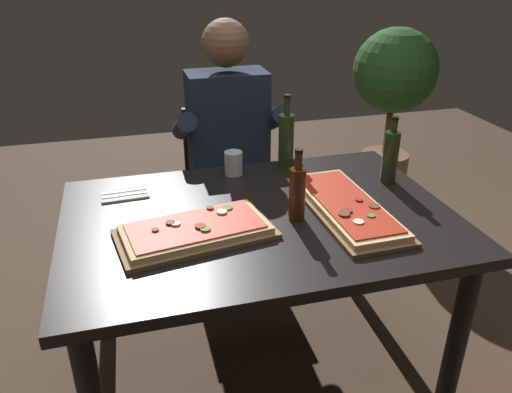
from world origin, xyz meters
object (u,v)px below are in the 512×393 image
at_px(oil_bottle_amber, 286,139).
at_px(potted_plant_corner, 393,91).
at_px(pizza_rectangular_front, 196,231).
at_px(tumbler_near_camera, 233,163).
at_px(dining_table, 260,237).
at_px(diner_chair, 226,182).
at_px(pizza_rectangular_left, 346,206).
at_px(vinegar_bottle_green, 297,192).
at_px(wine_bottle_dark, 391,156).
at_px(seated_diner, 230,145).

xyz_separation_m(oil_bottle_amber, potted_plant_corner, (1.06, 0.97, -0.10)).
xyz_separation_m(pizza_rectangular_front, oil_bottle_amber, (0.48, 0.50, 0.11)).
distance_m(oil_bottle_amber, tumbler_near_camera, 0.26).
relative_size(dining_table, oil_bottle_amber, 4.37).
height_order(oil_bottle_amber, diner_chair, oil_bottle_amber).
relative_size(diner_chair, potted_plant_corner, 0.74).
xyz_separation_m(pizza_rectangular_left, potted_plant_corner, (0.98, 1.44, 0.01)).
relative_size(pizza_rectangular_left, diner_chair, 0.71).
xyz_separation_m(pizza_rectangular_front, vinegar_bottle_green, (0.37, 0.03, 0.09)).
relative_size(dining_table, wine_bottle_dark, 5.04).
bearing_deg(pizza_rectangular_left, seated_diner, 108.28).
xyz_separation_m(wine_bottle_dark, oil_bottle_amber, (-0.36, 0.27, 0.01)).
relative_size(pizza_rectangular_left, seated_diner, 0.46).
xyz_separation_m(dining_table, wine_bottle_dark, (0.59, 0.14, 0.21)).
distance_m(oil_bottle_amber, potted_plant_corner, 1.44).
bearing_deg(seated_diner, potted_plant_corner, 27.63).
bearing_deg(pizza_rectangular_front, oil_bottle_amber, 46.39).
bearing_deg(tumbler_near_camera, vinegar_bottle_green, -73.81).
bearing_deg(tumbler_near_camera, potted_plant_corner, 37.62).
relative_size(wine_bottle_dark, seated_diner, 0.21).
height_order(pizza_rectangular_front, oil_bottle_amber, oil_bottle_amber).
height_order(pizza_rectangular_left, oil_bottle_amber, oil_bottle_amber).
bearing_deg(oil_bottle_amber, vinegar_bottle_green, -103.54).
bearing_deg(seated_diner, oil_bottle_amber, -60.39).
xyz_separation_m(tumbler_near_camera, seated_diner, (0.06, 0.35, -0.05)).
height_order(oil_bottle_amber, vinegar_bottle_green, oil_bottle_amber).
height_order(dining_table, tumbler_near_camera, tumbler_near_camera).
bearing_deg(pizza_rectangular_left, dining_table, 170.22).
relative_size(dining_table, pizza_rectangular_front, 2.54).
distance_m(pizza_rectangular_left, wine_bottle_dark, 0.35).
bearing_deg(pizza_rectangular_front, potted_plant_corner, 43.76).
bearing_deg(diner_chair, tumbler_near_camera, -97.35).
height_order(dining_table, potted_plant_corner, potted_plant_corner).
relative_size(wine_bottle_dark, vinegar_bottle_green, 1.05).
height_order(pizza_rectangular_front, potted_plant_corner, potted_plant_corner).
relative_size(pizza_rectangular_left, tumbler_near_camera, 6.05).
height_order(pizza_rectangular_front, pizza_rectangular_left, same).
xyz_separation_m(vinegar_bottle_green, potted_plant_corner, (1.17, 1.45, -0.08)).
relative_size(seated_diner, potted_plant_corner, 1.13).
relative_size(pizza_rectangular_left, oil_bottle_amber, 1.92).
bearing_deg(wine_bottle_dark, potted_plant_corner, 60.44).
bearing_deg(seated_diner, dining_table, -94.01).
bearing_deg(wine_bottle_dark, tumbler_near_camera, 158.40).
distance_m(dining_table, pizza_rectangular_front, 0.29).
xyz_separation_m(wine_bottle_dark, tumbler_near_camera, (-0.60, 0.24, -0.06)).
distance_m(wine_bottle_dark, oil_bottle_amber, 0.45).
relative_size(pizza_rectangular_front, pizza_rectangular_left, 0.89).
bearing_deg(seated_diner, tumbler_near_camera, -99.80).
relative_size(dining_table, potted_plant_corner, 1.19).
height_order(tumbler_near_camera, potted_plant_corner, potted_plant_corner).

